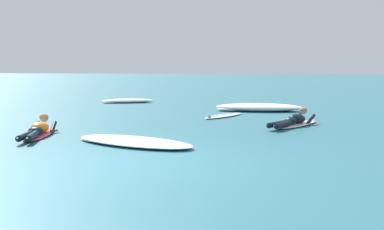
{
  "coord_description": "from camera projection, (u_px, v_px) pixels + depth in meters",
  "views": [
    {
      "loc": [
        2.2,
        -7.6,
        1.73
      ],
      "look_at": [
        0.21,
        3.95,
        0.42
      ],
      "focal_mm": 42.84,
      "sensor_mm": 36.0,
      "label": 1
    }
  ],
  "objects": [
    {
      "name": "ground_plane",
      "position": [
        213.0,
        109.0,
        17.81
      ],
      "size": [
        120.0,
        120.0,
        0.0
      ],
      "primitive_type": "plane",
      "color": "#2D6B7A"
    },
    {
      "name": "surfer_near",
      "position": [
        39.0,
        131.0,
        10.96
      ],
      "size": [
        0.99,
        2.54,
        0.54
      ],
      "color": "#E54C66",
      "rests_on": "ground"
    },
    {
      "name": "surfer_far",
      "position": [
        295.0,
        121.0,
        12.79
      ],
      "size": [
        1.65,
        2.52,
        0.54
      ],
      "color": "white",
      "rests_on": "ground"
    },
    {
      "name": "drifting_surfboard",
      "position": [
        223.0,
        116.0,
        15.04
      ],
      "size": [
        1.4,
        2.03,
        0.16
      ],
      "color": "white",
      "rests_on": "ground"
    },
    {
      "name": "whitewater_front",
      "position": [
        128.0,
        101.0,
        20.38
      ],
      "size": [
        2.38,
        1.45,
        0.19
      ],
      "color": "white",
      "rests_on": "ground"
    },
    {
      "name": "whitewater_mid_left",
      "position": [
        134.0,
        142.0,
        9.9
      ],
      "size": [
        3.12,
        2.07,
        0.13
      ],
      "color": "white",
      "rests_on": "ground"
    },
    {
      "name": "whitewater_mid_right",
      "position": [
        259.0,
        107.0,
        16.85
      ],
      "size": [
        3.19,
        1.3,
        0.28
      ],
      "color": "white",
      "rests_on": "ground"
    }
  ]
}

